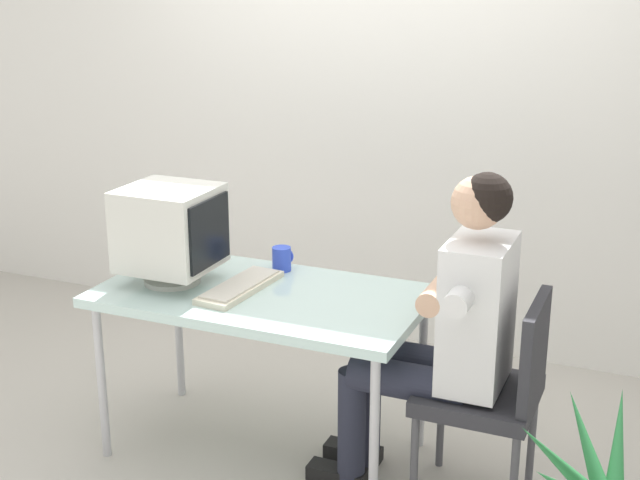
{
  "coord_description": "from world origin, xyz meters",
  "views": [
    {
      "loc": [
        1.52,
        -2.97,
        1.99
      ],
      "look_at": [
        0.26,
        0.0,
        0.97
      ],
      "focal_mm": 49.48,
      "sensor_mm": 36.0,
      "label": 1
    }
  ],
  "objects_px": {
    "keyboard": "(240,287)",
    "office_chair": "(495,386)",
    "crt_monitor": "(171,229)",
    "person_seated": "(444,327)",
    "desk": "(262,303)",
    "desk_mug": "(282,259)"
  },
  "relations": [
    {
      "from": "keyboard",
      "to": "office_chair",
      "type": "distance_m",
      "value": 1.08
    },
    {
      "from": "crt_monitor",
      "to": "person_seated",
      "type": "distance_m",
      "value": 1.18
    },
    {
      "from": "person_seated",
      "to": "office_chair",
      "type": "bearing_deg",
      "value": -0.0
    },
    {
      "from": "office_chair",
      "to": "desk",
      "type": "bearing_deg",
      "value": 179.46
    },
    {
      "from": "office_chair",
      "to": "desk_mug",
      "type": "xyz_separation_m",
      "value": [
        -1.0,
        0.28,
        0.28
      ]
    },
    {
      "from": "office_chair",
      "to": "desk_mug",
      "type": "distance_m",
      "value": 1.07
    },
    {
      "from": "desk",
      "to": "person_seated",
      "type": "relative_size",
      "value": 1.01
    },
    {
      "from": "desk",
      "to": "keyboard",
      "type": "relative_size",
      "value": 2.84
    },
    {
      "from": "office_chair",
      "to": "crt_monitor",
      "type": "bearing_deg",
      "value": -178.41
    },
    {
      "from": "office_chair",
      "to": "desk_mug",
      "type": "relative_size",
      "value": 8.15
    },
    {
      "from": "person_seated",
      "to": "desk_mug",
      "type": "relative_size",
      "value": 12.48
    },
    {
      "from": "person_seated",
      "to": "desk_mug",
      "type": "height_order",
      "value": "person_seated"
    },
    {
      "from": "desk",
      "to": "desk_mug",
      "type": "bearing_deg",
      "value": 97.56
    },
    {
      "from": "keyboard",
      "to": "desk_mug",
      "type": "height_order",
      "value": "desk_mug"
    },
    {
      "from": "person_seated",
      "to": "keyboard",
      "type": "bearing_deg",
      "value": -179.24
    },
    {
      "from": "desk_mug",
      "to": "keyboard",
      "type": "bearing_deg",
      "value": -100.13
    },
    {
      "from": "desk",
      "to": "desk_mug",
      "type": "relative_size",
      "value": 12.6
    },
    {
      "from": "desk",
      "to": "office_chair",
      "type": "distance_m",
      "value": 0.98
    },
    {
      "from": "desk",
      "to": "office_chair",
      "type": "relative_size",
      "value": 1.55
    },
    {
      "from": "crt_monitor",
      "to": "person_seated",
      "type": "relative_size",
      "value": 0.31
    },
    {
      "from": "office_chair",
      "to": "keyboard",
      "type": "bearing_deg",
      "value": -179.39
    },
    {
      "from": "keyboard",
      "to": "desk_mug",
      "type": "xyz_separation_m",
      "value": [
        0.05,
        0.29,
        0.04
      ]
    }
  ]
}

